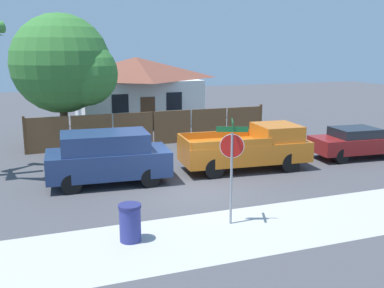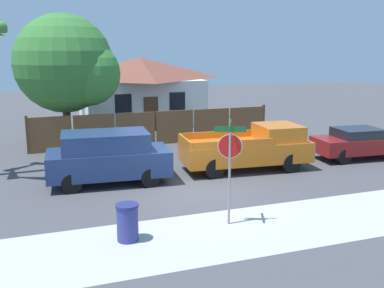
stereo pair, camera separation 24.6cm
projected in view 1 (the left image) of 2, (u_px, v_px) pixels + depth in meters
ground_plane at (197, 192)px, 15.68m from camera, size 80.00×80.00×0.00m
sidewalk_strip at (244, 230)px, 12.38m from camera, size 36.00×3.20×0.01m
wooden_fence at (153, 128)px, 23.06m from camera, size 12.56×0.12×1.82m
house at (137, 89)px, 29.56m from camera, size 8.07×6.03×4.31m
oak_tree at (66, 66)px, 22.42m from camera, size 5.19×4.95×6.62m
red_suv at (108, 157)px, 16.43m from camera, size 4.56×2.34×1.93m
orange_pickup at (250, 148)px, 18.43m from camera, size 5.34×2.44×1.82m
parked_sedan at (357, 142)px, 20.35m from camera, size 4.30×2.06×1.39m
stop_sign at (232, 155)px, 12.44m from camera, size 0.82×0.74×3.00m
trash_bin at (130, 223)px, 11.61m from camera, size 0.60×0.60×1.00m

